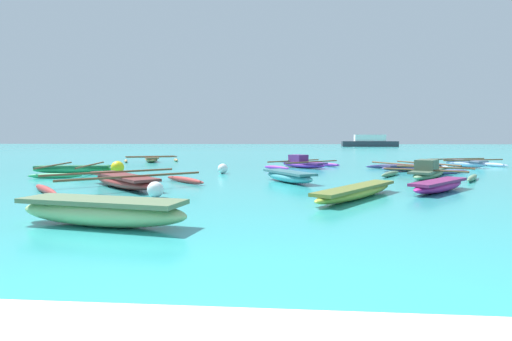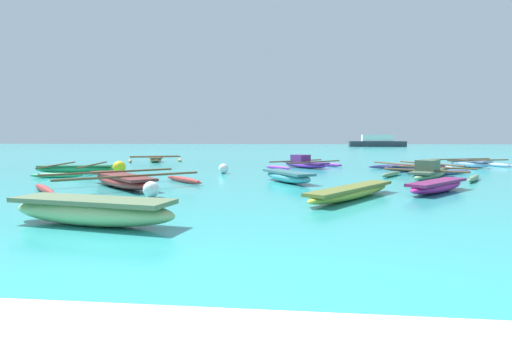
% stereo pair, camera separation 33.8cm
% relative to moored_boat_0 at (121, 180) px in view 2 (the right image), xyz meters
% --- Properties ---
extents(moored_boat_0, '(5.02, 4.95, 0.45)m').
position_rel_moored_boat_0_xyz_m(moored_boat_0, '(0.00, 0.00, 0.00)').
color(moored_boat_0, '#9C3330').
rests_on(moored_boat_0, ground_plane).
extents(moored_boat_1, '(3.87, 3.85, 0.74)m').
position_rel_moored_boat_0_xyz_m(moored_boat_1, '(10.46, 3.71, 0.03)').
color(moored_boat_1, gray).
rests_on(moored_boat_1, ground_plane).
extents(moored_boat_2, '(4.09, 4.08, 0.68)m').
position_rel_moored_boat_0_xyz_m(moored_boat_2, '(5.85, 9.04, 0.02)').
color(moored_boat_2, purple).
rests_on(moored_boat_2, ground_plane).
extents(moored_boat_3, '(2.77, 3.77, 0.31)m').
position_rel_moored_boat_0_xyz_m(moored_boat_3, '(6.85, -1.74, -0.03)').
color(moored_boat_3, '#A1B43D').
rests_on(moored_boat_3, ground_plane).
extents(moored_boat_4, '(3.29, 1.39, 0.47)m').
position_rel_moored_boat_0_xyz_m(moored_boat_4, '(1.94, -5.36, 0.05)').
color(moored_boat_4, '#91BC78').
rests_on(moored_boat_4, ground_plane).
extents(moored_boat_5, '(4.03, 4.78, 0.37)m').
position_rel_moored_boat_0_xyz_m(moored_boat_5, '(11.01, 7.43, -0.04)').
color(moored_boat_5, '#585097').
rests_on(moored_boat_5, ground_plane).
extents(moored_boat_6, '(2.47, 2.75, 0.33)m').
position_rel_moored_boat_0_xyz_m(moored_boat_6, '(9.39, -0.29, -0.02)').
color(moored_boat_6, '#B02382').
rests_on(moored_boat_6, ground_plane).
extents(moored_boat_7, '(3.40, 4.83, 0.41)m').
position_rel_moored_boat_0_xyz_m(moored_boat_7, '(-4.23, 4.68, -0.02)').
color(moored_boat_7, '#2DA963').
rests_on(moored_boat_7, ground_plane).
extents(moored_boat_8, '(4.47, 3.29, 0.45)m').
position_rel_moored_boat_0_xyz_m(moored_boat_8, '(14.52, 10.23, -0.00)').
color(moored_boat_8, '#9CB0DC').
rests_on(moored_boat_8, ground_plane).
extents(moored_boat_9, '(3.62, 2.60, 0.39)m').
position_rel_moored_boat_0_xyz_m(moored_boat_9, '(-3.86, 13.55, -0.03)').
color(moored_boat_9, tan).
rests_on(moored_boat_9, ground_plane).
extents(moored_boat_10, '(2.04, 2.80, 0.39)m').
position_rel_moored_boat_0_xyz_m(moored_boat_10, '(5.14, 1.91, 0.00)').
color(moored_boat_10, teal).
rests_on(moored_boat_10, ground_plane).
extents(mooring_buoy_0, '(0.44, 0.44, 0.44)m').
position_rel_moored_boat_0_xyz_m(mooring_buoy_0, '(2.28, 5.17, 0.01)').
color(mooring_buoy_0, white).
rests_on(mooring_buoy_0, ground_plane).
extents(mooring_buoy_1, '(0.56, 0.56, 0.56)m').
position_rel_moored_boat_0_xyz_m(mooring_buoy_1, '(-2.23, 4.68, 0.07)').
color(mooring_buoy_1, yellow).
rests_on(mooring_buoy_1, ground_plane).
extents(mooring_buoy_2, '(0.42, 0.42, 0.42)m').
position_rel_moored_boat_0_xyz_m(mooring_buoy_2, '(1.75, -2.06, -0.00)').
color(mooring_buoy_2, white).
rests_on(mooring_buoy_2, ground_plane).
extents(distant_ferry, '(10.89, 2.40, 2.40)m').
position_rel_moored_boat_0_xyz_m(distant_ferry, '(21.24, 69.82, 0.76)').
color(distant_ferry, '#2D333D').
rests_on(distant_ferry, ground_plane).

